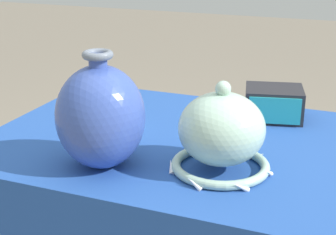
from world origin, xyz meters
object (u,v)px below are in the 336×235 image
object	(u,v)px
vase_dome_bell	(221,134)
bowl_shallow_charcoal	(101,88)
vase_tall_bulbous	(101,116)
cup_wide_ivory	(112,115)
mosaic_tile_box	(274,103)

from	to	relation	value
vase_dome_bell	bowl_shallow_charcoal	size ratio (longest dim) A/B	1.58
vase_tall_bulbous	vase_dome_bell	distance (m)	0.28
bowl_shallow_charcoal	cup_wide_ivory	distance (m)	0.31
vase_tall_bulbous	mosaic_tile_box	bearing A→B (deg)	56.90
mosaic_tile_box	bowl_shallow_charcoal	xyz separation A→B (m)	(-0.59, 0.00, -0.02)
bowl_shallow_charcoal	vase_dome_bell	bearing A→B (deg)	-36.92
mosaic_tile_box	cup_wide_ivory	world-z (taller)	mosaic_tile_box
vase_dome_bell	bowl_shallow_charcoal	distance (m)	0.68
mosaic_tile_box	cup_wide_ivory	distance (m)	0.48
vase_tall_bulbous	cup_wide_ivory	bearing A→B (deg)	112.22
mosaic_tile_box	bowl_shallow_charcoal	world-z (taller)	mosaic_tile_box
vase_dome_bell	cup_wide_ivory	world-z (taller)	vase_dome_bell
vase_tall_bulbous	vase_dome_bell	world-z (taller)	vase_tall_bulbous
vase_tall_bulbous	mosaic_tile_box	size ratio (longest dim) A/B	1.44
vase_dome_bell	mosaic_tile_box	world-z (taller)	vase_dome_bell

